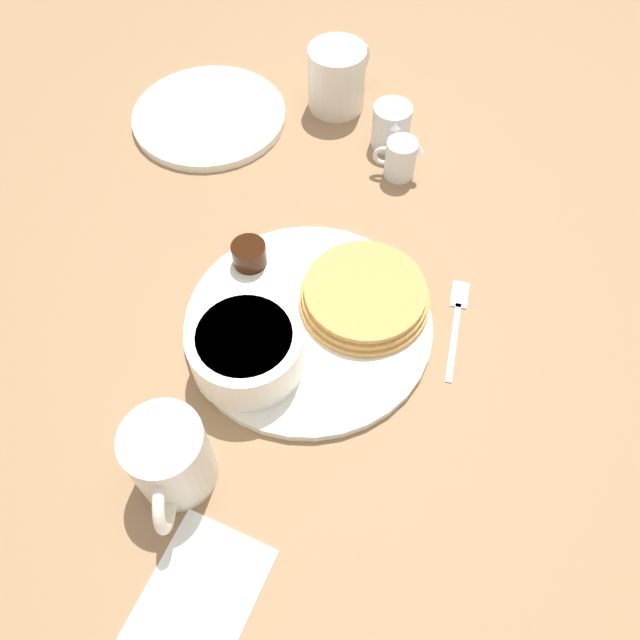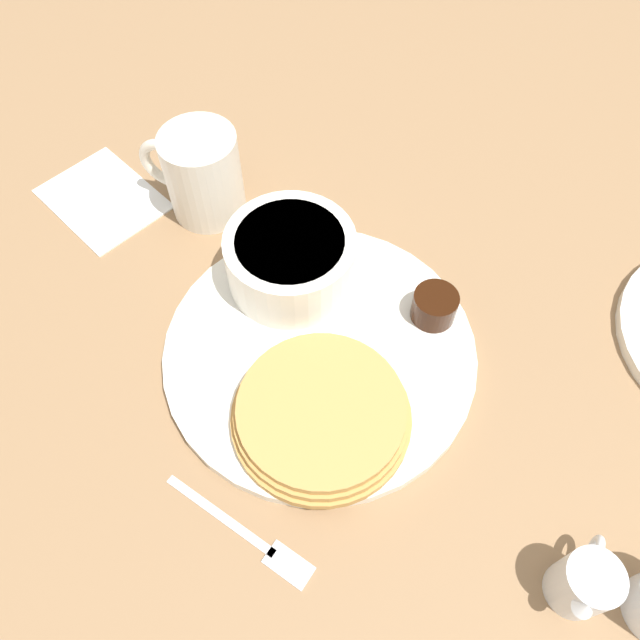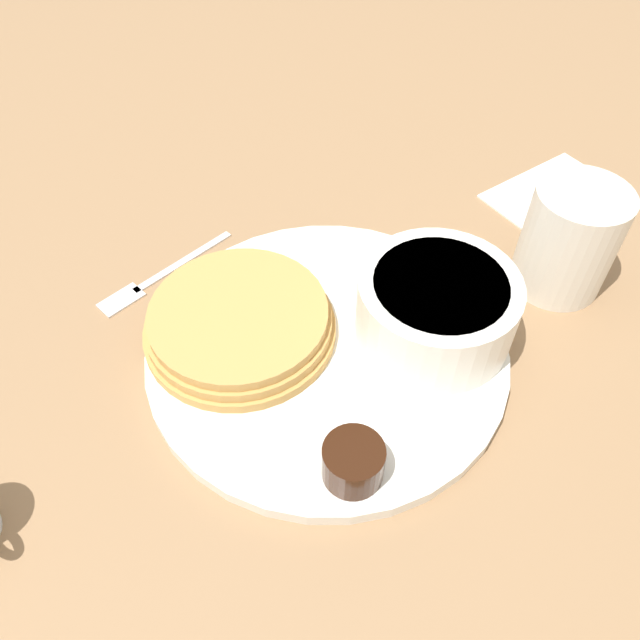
{
  "view_description": "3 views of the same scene",
  "coord_description": "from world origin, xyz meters",
  "px_view_note": "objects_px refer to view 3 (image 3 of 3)",
  "views": [
    {
      "loc": [
        0.33,
        0.21,
        0.61
      ],
      "look_at": [
        0.0,
        0.02,
        0.03
      ],
      "focal_mm": 35.0,
      "sensor_mm": 36.0,
      "label": 1
    },
    {
      "loc": [
        -0.22,
        0.18,
        0.5
      ],
      "look_at": [
        0.01,
        -0.01,
        0.03
      ],
      "focal_mm": 35.0,
      "sensor_mm": 36.0,
      "label": 2
    },
    {
      "loc": [
        -0.15,
        -0.27,
        0.4
      ],
      "look_at": [
        0.0,
        0.01,
        0.03
      ],
      "focal_mm": 35.0,
      "sensor_mm": 36.0,
      "label": 3
    }
  ],
  "objects_px": {
    "coffee_mug": "(570,238)",
    "plate": "(327,349)",
    "bowl": "(436,307)",
    "fork": "(153,280)"
  },
  "relations": [
    {
      "from": "coffee_mug",
      "to": "plate",
      "type": "bearing_deg",
      "value": 174.65
    },
    {
      "from": "plate",
      "to": "coffee_mug",
      "type": "height_order",
      "value": "coffee_mug"
    },
    {
      "from": "plate",
      "to": "fork",
      "type": "relative_size",
      "value": 2.08
    },
    {
      "from": "bowl",
      "to": "fork",
      "type": "xyz_separation_m",
      "value": [
        -0.18,
        0.17,
        -0.04
      ]
    },
    {
      "from": "plate",
      "to": "bowl",
      "type": "xyz_separation_m",
      "value": [
        0.08,
        -0.03,
        0.04
      ]
    },
    {
      "from": "fork",
      "to": "plate",
      "type": "bearing_deg",
      "value": -55.91
    },
    {
      "from": "bowl",
      "to": "fork",
      "type": "distance_m",
      "value": 0.25
    },
    {
      "from": "bowl",
      "to": "fork",
      "type": "relative_size",
      "value": 0.89
    },
    {
      "from": "plate",
      "to": "coffee_mug",
      "type": "xyz_separation_m",
      "value": [
        0.22,
        -0.02,
        0.04
      ]
    },
    {
      "from": "plate",
      "to": "bowl",
      "type": "bearing_deg",
      "value": -19.79
    }
  ]
}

